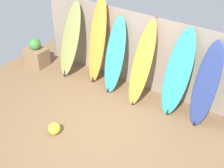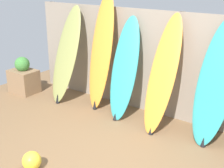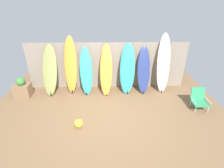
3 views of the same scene
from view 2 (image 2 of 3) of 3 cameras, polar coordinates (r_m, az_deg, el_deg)
fence_back at (r=5.21m, az=11.92°, el=2.95°), size 6.08×0.11×1.80m
surfboard_olive_0 at (r=6.00m, az=-8.35°, el=5.29°), size 0.61×0.75×1.81m
surfboard_orange_1 at (r=5.57m, az=-1.98°, el=5.88°), size 0.51×0.54×2.09m
surfboard_teal_2 at (r=5.23m, az=2.31°, el=2.78°), size 0.52×0.68×1.71m
surfboard_orange_3 at (r=4.83m, az=9.26°, el=1.69°), size 0.49×0.75×1.81m
surfboard_teal_4 at (r=4.63m, az=18.46°, el=0.16°), size 0.63×0.70×1.82m
planter_box at (r=6.71m, az=-15.87°, el=1.09°), size 0.57×0.42×0.75m
beach_ball at (r=4.19m, az=-14.47°, el=-13.43°), size 0.24×0.24×0.24m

